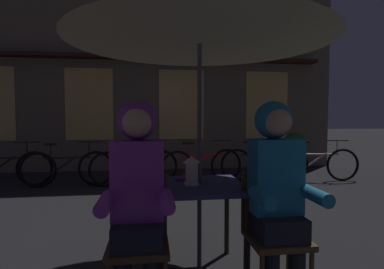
{
  "coord_description": "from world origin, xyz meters",
  "views": [
    {
      "loc": [
        -0.39,
        -2.44,
        1.28
      ],
      "look_at": [
        0.0,
        0.46,
        1.12
      ],
      "focal_mm": 28.57,
      "sensor_mm": 36.0,
      "label": 1
    }
  ],
  "objects": [
    {
      "name": "chair_left",
      "position": [
        -0.48,
        -0.37,
        0.49
      ],
      "size": [
        0.4,
        0.4,
        0.87
      ],
      "color": "#513823",
      "rests_on": "ground_plane"
    },
    {
      "name": "chair_right",
      "position": [
        0.48,
        -0.37,
        0.49
      ],
      "size": [
        0.4,
        0.4,
        0.87
      ],
      "color": "#513823",
      "rests_on": "ground_plane"
    },
    {
      "name": "person_right_hooded",
      "position": [
        0.48,
        -0.43,
        0.85
      ],
      "size": [
        0.45,
        0.56,
        1.4
      ],
      "color": "black",
      "rests_on": "ground_plane"
    },
    {
      "name": "bicycle_furthest",
      "position": [
        2.93,
        3.27,
        0.35
      ],
      "size": [
        1.67,
        0.26,
        0.84
      ],
      "color": "black",
      "rests_on": "ground_plane"
    },
    {
      "name": "person_left_hooded",
      "position": [
        -0.48,
        -0.43,
        0.85
      ],
      "size": [
        0.45,
        0.56,
        1.4
      ],
      "color": "black",
      "rests_on": "ground_plane"
    },
    {
      "name": "bicycle_nearest",
      "position": [
        -3.06,
        3.52,
        0.35
      ],
      "size": [
        1.68,
        0.1,
        0.84
      ],
      "color": "black",
      "rests_on": "ground_plane"
    },
    {
      "name": "potted_plant",
      "position": [
        2.98,
        4.38,
        0.54
      ],
      "size": [
        0.6,
        0.6,
        0.92
      ],
      "color": "brown",
      "rests_on": "ground_plane"
    },
    {
      "name": "bicycle_fourth",
      "position": [
        0.59,
        3.39,
        0.35
      ],
      "size": [
        1.66,
        0.37,
        0.84
      ],
      "color": "black",
      "rests_on": "ground_plane"
    },
    {
      "name": "shopfront_building",
      "position": [
        -0.74,
        5.4,
        3.09
      ],
      "size": [
        10.0,
        0.93,
        6.2
      ],
      "color": "#6B5B4C",
      "rests_on": "ground_plane"
    },
    {
      "name": "patio_umbrella",
      "position": [
        0.0,
        0.0,
        2.06
      ],
      "size": [
        2.1,
        2.1,
        2.31
      ],
      "color": "#4C4C51",
      "rests_on": "ground_plane"
    },
    {
      "name": "lantern",
      "position": [
        -0.07,
        -0.02,
        0.86
      ],
      "size": [
        0.11,
        0.11,
        0.23
      ],
      "color": "white",
      "rests_on": "cafe_table"
    },
    {
      "name": "bicycle_third",
      "position": [
        -0.71,
        3.4,
        0.35
      ],
      "size": [
        1.67,
        0.3,
        0.84
      ],
      "color": "black",
      "rests_on": "ground_plane"
    },
    {
      "name": "bicycle_second",
      "position": [
        -1.93,
        3.42,
        0.35
      ],
      "size": [
        1.68,
        0.1,
        0.84
      ],
      "color": "black",
      "rests_on": "ground_plane"
    },
    {
      "name": "bicycle_fifth",
      "position": [
        1.81,
        3.37,
        0.35
      ],
      "size": [
        1.66,
        0.36,
        0.84
      ],
      "color": "black",
      "rests_on": "ground_plane"
    },
    {
      "name": "book",
      "position": [
        -0.07,
        0.15,
        0.75
      ],
      "size": [
        0.24,
        0.2,
        0.02
      ],
      "primitive_type": "cube",
      "rotation": [
        0.0,
        0.0,
        -0.34
      ],
      "color": "#661E7A",
      "rests_on": "cafe_table"
    },
    {
      "name": "cafe_table",
      "position": [
        0.0,
        0.0,
        0.64
      ],
      "size": [
        0.72,
        0.72,
        0.74
      ],
      "color": "navy",
      "rests_on": "ground_plane"
    }
  ]
}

